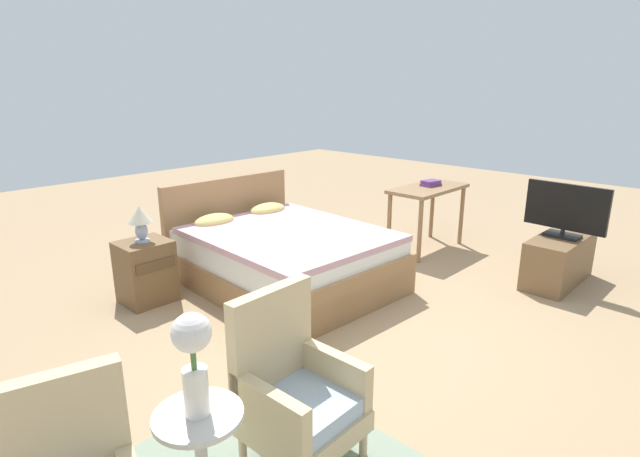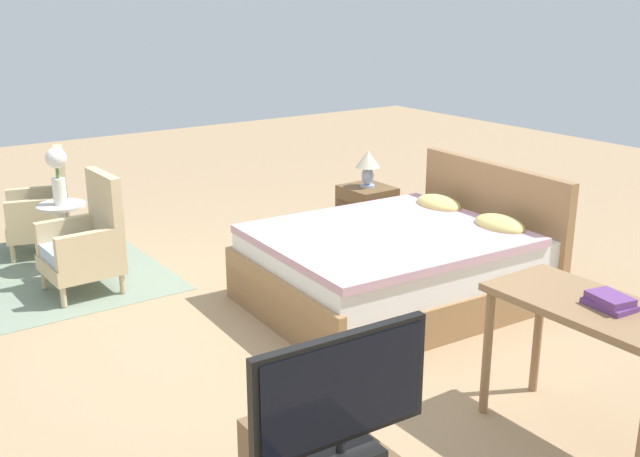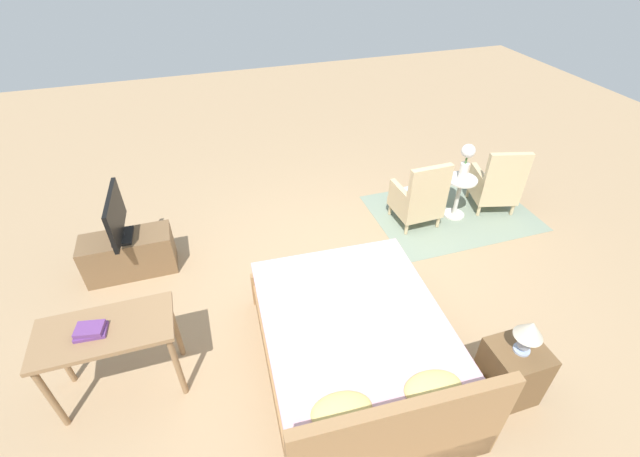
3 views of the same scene
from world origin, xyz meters
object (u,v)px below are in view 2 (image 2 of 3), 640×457
bed (399,264)px  side_table (63,229)px  armchair_by_window_right (87,244)px  flower_vase (57,170)px  table_lamp (368,163)px  book_stack (610,301)px  vanity_desk (590,325)px  nightstand (367,217)px  tv_flatscreen (341,396)px  armchair_by_window_left (44,211)px

bed → side_table: bed is taller
armchair_by_window_right → flower_vase: size_ratio=1.93×
side_table → table_lamp: 2.68m
table_lamp → book_stack: 3.33m
flower_vase → vanity_desk: (4.11, 1.40, -0.21)m
flower_vase → armchair_by_window_right: bearing=0.5°
bed → vanity_desk: 2.03m
nightstand → tv_flatscreen: (3.09, -2.59, 0.47)m
vanity_desk → book_stack: book_stack is taller
armchair_by_window_right → side_table: armchair_by_window_right is taller
tv_flatscreen → table_lamp: bearing=140.0°
bed → armchair_by_window_right: size_ratio=2.30×
table_lamp → vanity_desk: table_lamp is taller
side_table → armchair_by_window_right: bearing=0.5°
nightstand → table_lamp: bearing=90.0°
tv_flatscreen → book_stack: tv_flatscreen is taller
armchair_by_window_left → vanity_desk: size_ratio=0.88×
flower_vase → tv_flatscreen: flower_vase is taller
side_table → nightstand: size_ratio=0.99×
armchair_by_window_left → armchair_by_window_right: 1.15m
armchair_by_window_left → book_stack: armchair_by_window_left is taller
flower_vase → vanity_desk: flower_vase is taller
armchair_by_window_left → armchair_by_window_right: same height
tv_flatscreen → armchair_by_window_right: bearing=177.5°
side_table → armchair_by_window_left: bearing=179.7°
book_stack → nightstand: bearing=162.1°
bed → armchair_by_window_left: bed is taller
armchair_by_window_right → vanity_desk: (3.52, 1.40, 0.27)m
side_table → flower_vase: 0.51m
armchair_by_window_right → table_lamp: size_ratio=2.79×
bed → side_table: size_ratio=3.69×
armchair_by_window_left → armchair_by_window_right: bearing=0.1°
armchair_by_window_left → nightstand: size_ratio=1.59×
tv_flatscreen → book_stack: 1.57m
flower_vase → tv_flatscreen: size_ratio=0.61×
flower_vase → table_lamp: flower_vase is taller
side_table → tv_flatscreen: (4.10, -0.15, 0.40)m
armchair_by_window_left → side_table: size_ratio=1.60×
flower_vase → table_lamp: size_ratio=1.45×
armchair_by_window_right → table_lamp: armchair_by_window_right is taller
nightstand → tv_flatscreen: size_ratio=0.74×
armchair_by_window_right → armchair_by_window_left: bearing=-179.9°
bed → book_stack: size_ratio=8.79×
armchair_by_window_left → book_stack: (4.76, 1.42, 0.42)m
side_table → table_lamp: bearing=67.5°
armchair_by_window_left → side_table: 0.57m
armchair_by_window_right → vanity_desk: armchair_by_window_right is taller
tv_flatscreen → book_stack: size_ratio=3.24×
armchair_by_window_right → tv_flatscreen: bearing=-2.5°
armchair_by_window_right → book_stack: bearing=21.5°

